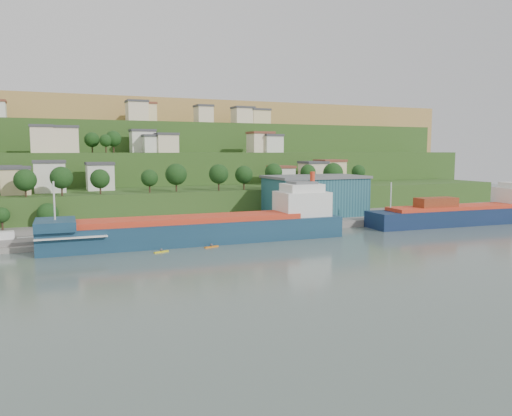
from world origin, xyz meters
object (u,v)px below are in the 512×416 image
warehouse (315,195)px  cargo_ship_far (468,215)px  cargo_ship_near (209,230)px  kayak_orange (211,246)px  caravan (1,237)px

warehouse → cargo_ship_far: bearing=-29.1°
cargo_ship_near → kayak_orange: size_ratio=20.23×
cargo_ship_near → cargo_ship_far: (84.22, -2.08, -0.35)m
warehouse → caravan: 90.80m
warehouse → kayak_orange: 53.65m
cargo_ship_far → kayak_orange: bearing=-172.6°
cargo_ship_near → cargo_ship_far: size_ratio=1.18×
cargo_ship_near → caravan: cargo_ship_near is taller
caravan → cargo_ship_far: bearing=-11.9°
cargo_ship_near → warehouse: (42.76, 21.34, 5.36)m
cargo_ship_near → caravan: 48.64m
cargo_ship_near → caravan: size_ratio=13.39×
warehouse → kayak_orange: warehouse is taller
cargo_ship_far → warehouse: 47.97m
warehouse → kayak_orange: bearing=-146.7°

